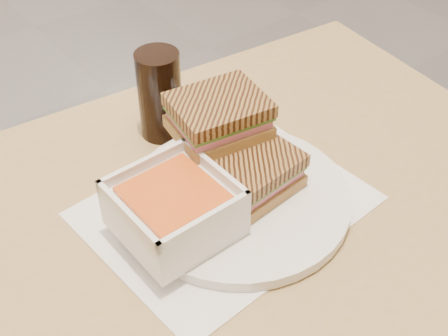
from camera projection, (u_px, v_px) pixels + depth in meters
main_table at (138, 336)px, 0.76m from camera, size 1.26×0.82×0.75m
tray_liner at (226, 206)px, 0.78m from camera, size 0.35×0.28×0.00m
plate at (238, 198)px, 0.77m from camera, size 0.29×0.29×0.02m
soup_bowl at (174, 210)px, 0.71m from camera, size 0.13×0.13×0.07m
panini_lower at (250, 173)px, 0.76m from camera, size 0.12×0.11×0.05m
panini_upper at (219, 116)px, 0.77m from camera, size 0.13×0.11×0.05m
cola_glass at (160, 95)px, 0.85m from camera, size 0.06×0.06×0.13m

